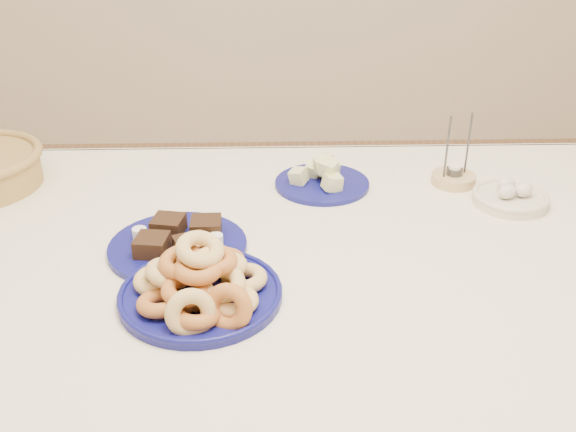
# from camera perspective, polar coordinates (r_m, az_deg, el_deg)

# --- Properties ---
(dining_table) EXTENTS (1.71, 1.11, 0.75)m
(dining_table) POSITION_cam_1_polar(r_m,az_deg,el_deg) (1.38, -0.06, -6.60)
(dining_table) COLOR brown
(dining_table) RESTS_ON ground
(donut_platter) EXTENTS (0.32, 0.32, 0.13)m
(donut_platter) POSITION_cam_1_polar(r_m,az_deg,el_deg) (1.15, -7.79, -5.99)
(donut_platter) COLOR navy
(donut_platter) RESTS_ON dining_table
(melon_plate) EXTENTS (0.28, 0.28, 0.08)m
(melon_plate) POSITION_cam_1_polar(r_m,az_deg,el_deg) (1.57, 3.07, 3.41)
(melon_plate) COLOR navy
(melon_plate) RESTS_ON dining_table
(brownie_plate) EXTENTS (0.29, 0.29, 0.05)m
(brownie_plate) POSITION_cam_1_polar(r_m,az_deg,el_deg) (1.32, -9.72, -2.38)
(brownie_plate) COLOR navy
(brownie_plate) RESTS_ON dining_table
(candle_holder) EXTENTS (0.14, 0.14, 0.18)m
(candle_holder) POSITION_cam_1_polar(r_m,az_deg,el_deg) (1.64, 14.51, 3.35)
(candle_holder) COLOR tan
(candle_holder) RESTS_ON dining_table
(egg_bowl) EXTENTS (0.23, 0.23, 0.06)m
(egg_bowl) POSITION_cam_1_polar(r_m,az_deg,el_deg) (1.57, 19.16, 1.64)
(egg_bowl) COLOR beige
(egg_bowl) RESTS_ON dining_table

